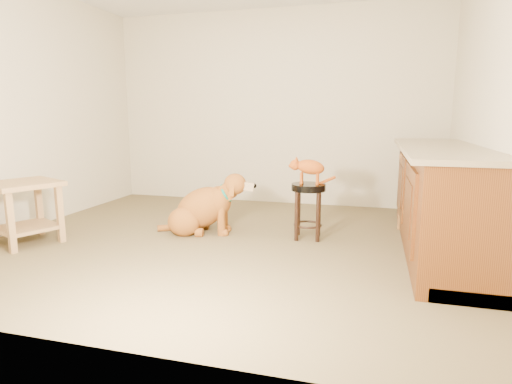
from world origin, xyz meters
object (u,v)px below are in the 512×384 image
(padded_stool, at_px, (308,200))
(tabby_kitten, at_px, (308,168))
(wood_stool, at_px, (421,189))
(golden_retriever, at_px, (203,209))
(side_table, at_px, (25,203))

(padded_stool, relative_size, tabby_kitten, 1.20)
(wood_stool, relative_size, golden_retriever, 0.77)
(wood_stool, bearing_deg, tabby_kitten, -146.19)
(padded_stool, distance_m, wood_stool, 1.34)
(padded_stool, distance_m, side_table, 2.71)
(wood_stool, relative_size, tabby_kitten, 1.77)
(padded_stool, height_order, golden_retriever, golden_retriever)
(padded_stool, height_order, tabby_kitten, tabby_kitten)
(golden_retriever, relative_size, tabby_kitten, 2.30)
(wood_stool, bearing_deg, golden_retriever, -159.17)
(tabby_kitten, bearing_deg, wood_stool, 28.84)
(side_table, relative_size, tabby_kitten, 1.66)
(golden_retriever, height_order, tabby_kitten, tabby_kitten)
(wood_stool, distance_m, side_table, 4.01)
(padded_stool, bearing_deg, golden_retriever, -175.56)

